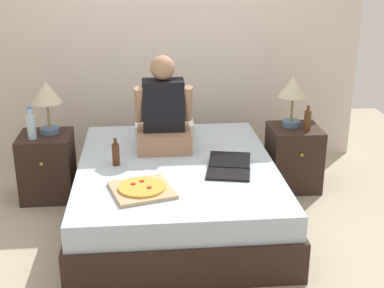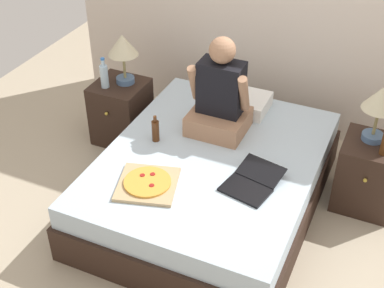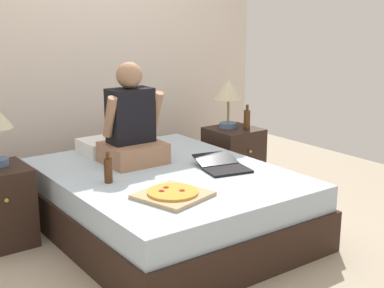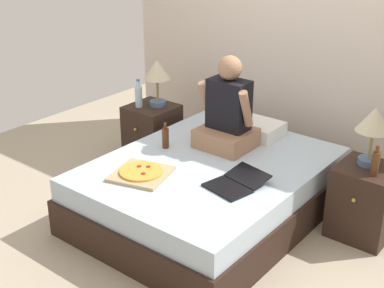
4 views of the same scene
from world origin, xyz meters
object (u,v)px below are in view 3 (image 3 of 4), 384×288
beer_bottle (247,119)px  laptop (224,166)px  nightstand_right (233,158)px  beer_bottle_on_bed (108,170)px  pizza_box (173,194)px  bed (166,202)px  lamp_on_right_nightstand (228,93)px  person_seated (132,126)px

beer_bottle → laptop: 1.01m
nightstand_right → beer_bottle_on_bed: (-1.56, -0.51, 0.29)m
laptop → beer_bottle_on_bed: (-0.85, 0.22, 0.07)m
beer_bottle → pizza_box: size_ratio=0.47×
bed → beer_bottle: size_ratio=8.71×
nightstand_right → lamp_on_right_nightstand: (-0.03, 0.05, 0.61)m
person_seated → beer_bottle_on_bed: size_ratio=3.55×
pizza_box → laptop: bearing=24.0°
bed → person_seated: (-0.08, 0.35, 0.53)m
lamp_on_right_nightstand → beer_bottle_on_bed: (-1.53, -0.56, -0.33)m
lamp_on_right_nightstand → pizza_box: 1.75m
bed → nightstand_right: 1.21m
lamp_on_right_nightstand → person_seated: person_seated is taller
person_seated → pizza_box: person_seated is taller
bed → nightstand_right: nightstand_right is taller
nightstand_right → laptop: bearing=-134.5°
beer_bottle_on_bed → bed: bearing=-0.9°
laptop → pizza_box: 0.71m
bed → nightstand_right: (1.09, 0.51, 0.05)m
bed → beer_bottle_on_bed: beer_bottle_on_bed is taller
bed → person_seated: person_seated is taller
lamp_on_right_nightstand → laptop: (-0.68, -0.77, -0.40)m
beer_bottle → laptop: beer_bottle is taller
beer_bottle → pizza_box: bearing=-147.4°
nightstand_right → pizza_box: nightstand_right is taller
laptop → beer_bottle_on_bed: 0.88m
pizza_box → beer_bottle: bearing=32.6°
beer_bottle → beer_bottle_on_bed: size_ratio=1.05×
person_seated → beer_bottle_on_bed: (-0.39, -0.34, -0.20)m
bed → lamp_on_right_nightstand: size_ratio=4.45×
laptop → person_seated: bearing=129.3°
bed → pizza_box: 0.62m
bed → beer_bottle_on_bed: bearing=179.1°
bed → pizza_box: size_ratio=4.06×
bed → laptop: 0.51m
nightstand_right → person_seated: (-1.17, -0.16, 0.48)m
pizza_box → beer_bottle_on_bed: 0.55m
nightstand_right → beer_bottle_on_bed: size_ratio=2.58×
laptop → pizza_box: (-0.65, -0.29, -0.00)m
pizza_box → beer_bottle_on_bed: bearing=111.2°
lamp_on_right_nightstand → pizza_box: size_ratio=0.91×
beer_bottle → pizza_box: (-1.43, -0.91, -0.17)m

